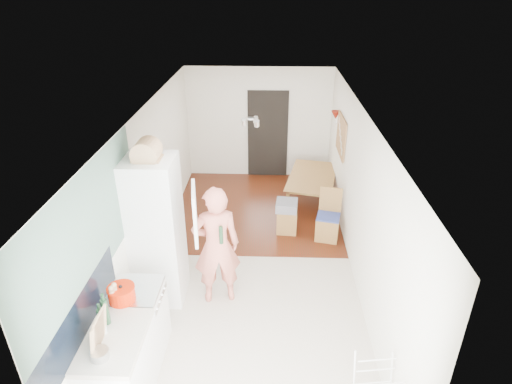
# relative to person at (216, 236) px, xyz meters

# --- Properties ---
(room_shell) EXTENTS (3.20, 7.00, 2.50)m
(room_shell) POSITION_rel_person_xyz_m (0.45, 0.84, 0.19)
(room_shell) COLOR white
(room_shell) RESTS_ON ground
(floor) EXTENTS (3.20, 7.00, 0.01)m
(floor) POSITION_rel_person_xyz_m (0.45, 0.84, -1.06)
(floor) COLOR beige
(floor) RESTS_ON ground
(wood_floor_overlay) EXTENTS (3.20, 3.30, 0.01)m
(wood_floor_overlay) POSITION_rel_person_xyz_m (0.45, 2.69, -1.05)
(wood_floor_overlay) COLOR #53180C
(wood_floor_overlay) RESTS_ON room_shell
(sage_wall_panel) EXTENTS (0.02, 3.00, 1.30)m
(sage_wall_panel) POSITION_rel_person_xyz_m (-1.14, -1.16, 0.79)
(sage_wall_panel) COLOR slate
(sage_wall_panel) RESTS_ON room_shell
(tile_splashback) EXTENTS (0.02, 1.90, 0.50)m
(tile_splashback) POSITION_rel_person_xyz_m (-1.14, -1.71, 0.09)
(tile_splashback) COLOR black
(tile_splashback) RESTS_ON room_shell
(doorway_recess) EXTENTS (0.90, 0.04, 2.00)m
(doorway_recess) POSITION_rel_person_xyz_m (0.65, 4.32, -0.06)
(doorway_recess) COLOR black
(doorway_recess) RESTS_ON room_shell
(base_cabinet) EXTENTS (0.60, 0.90, 0.86)m
(base_cabinet) POSITION_rel_person_xyz_m (-0.85, -1.71, -0.63)
(base_cabinet) COLOR white
(base_cabinet) RESTS_ON room_shell
(worktop) EXTENTS (0.62, 0.92, 0.06)m
(worktop) POSITION_rel_person_xyz_m (-0.85, -1.71, -0.17)
(worktop) COLOR beige
(worktop) RESTS_ON room_shell
(range_cooker) EXTENTS (0.60, 0.60, 0.88)m
(range_cooker) POSITION_rel_person_xyz_m (-0.85, -0.96, -0.62)
(range_cooker) COLOR white
(range_cooker) RESTS_ON room_shell
(cooker_top) EXTENTS (0.60, 0.60, 0.04)m
(cooker_top) POSITION_rel_person_xyz_m (-0.85, -0.96, -0.16)
(cooker_top) COLOR silver
(cooker_top) RESTS_ON room_shell
(fridge_housing) EXTENTS (0.66, 0.66, 2.15)m
(fridge_housing) POSITION_rel_person_xyz_m (-0.82, 0.06, 0.01)
(fridge_housing) COLOR white
(fridge_housing) RESTS_ON room_shell
(fridge_door) EXTENTS (0.14, 0.56, 0.70)m
(fridge_door) POSITION_rel_person_xyz_m (-0.21, -0.24, 0.49)
(fridge_door) COLOR white
(fridge_door) RESTS_ON room_shell
(fridge_interior) EXTENTS (0.02, 0.52, 0.66)m
(fridge_interior) POSITION_rel_person_xyz_m (-0.51, 0.06, 0.49)
(fridge_interior) COLOR white
(fridge_interior) RESTS_ON room_shell
(pinboard) EXTENTS (0.03, 0.90, 0.70)m
(pinboard) POSITION_rel_person_xyz_m (2.03, 2.74, 0.49)
(pinboard) COLOR tan
(pinboard) RESTS_ON room_shell
(pinboard_frame) EXTENTS (0.00, 0.94, 0.74)m
(pinboard_frame) POSITION_rel_person_xyz_m (2.01, 2.74, 0.49)
(pinboard_frame) COLOR olive
(pinboard_frame) RESTS_ON room_shell
(wall_sconce) EXTENTS (0.18, 0.18, 0.16)m
(wall_sconce) POSITION_rel_person_xyz_m (1.99, 3.39, 0.69)
(wall_sconce) COLOR maroon
(wall_sconce) RESTS_ON room_shell
(person) EXTENTS (0.87, 0.67, 2.12)m
(person) POSITION_rel_person_xyz_m (0.00, 0.00, 0.00)
(person) COLOR #DA7462
(person) RESTS_ON floor
(dining_table) EXTENTS (1.02, 1.50, 0.48)m
(dining_table) POSITION_rel_person_xyz_m (1.60, 3.07, -0.82)
(dining_table) COLOR olive
(dining_table) RESTS_ON floor
(dining_chair) EXTENTS (0.47, 0.47, 0.93)m
(dining_chair) POSITION_rel_person_xyz_m (1.75, 1.65, -0.60)
(dining_chair) COLOR olive
(dining_chair) RESTS_ON floor
(stool) EXTENTS (0.38, 0.38, 0.47)m
(stool) POSITION_rel_person_xyz_m (1.04, 1.85, -0.83)
(stool) COLOR olive
(stool) RESTS_ON floor
(grey_drape) EXTENTS (0.40, 0.40, 0.17)m
(grey_drape) POSITION_rel_person_xyz_m (1.02, 1.83, -0.51)
(grey_drape) COLOR slate
(grey_drape) RESTS_ON stool
(bread_bin) EXTENTS (0.38, 0.36, 0.19)m
(bread_bin) POSITION_rel_person_xyz_m (-0.82, 0.05, 1.18)
(bread_bin) COLOR tan
(bread_bin) RESTS_ON fridge_housing
(red_casserole) EXTENTS (0.36, 0.36, 0.18)m
(red_casserole) POSITION_rel_person_xyz_m (-0.93, -1.14, -0.05)
(red_casserole) COLOR red
(red_casserole) RESTS_ON cooker_top
(steel_pan) EXTENTS (0.22, 0.22, 0.09)m
(steel_pan) POSITION_rel_person_xyz_m (-0.88, -1.96, -0.10)
(steel_pan) COLOR silver
(steel_pan) RESTS_ON worktop
(held_bottle) EXTENTS (0.05, 0.05, 0.25)m
(held_bottle) POSITION_rel_person_xyz_m (0.09, -0.17, 0.13)
(held_bottle) COLOR #1B3A22
(held_bottle) RESTS_ON person
(bottle_a) EXTENTS (0.07, 0.07, 0.29)m
(bottle_a) POSITION_rel_person_xyz_m (-0.98, -1.62, 0.00)
(bottle_a) COLOR #1B3A22
(bottle_a) RESTS_ON worktop
(bottle_b) EXTENTS (0.08, 0.08, 0.31)m
(bottle_b) POSITION_rel_person_xyz_m (-0.97, -1.50, 0.01)
(bottle_b) COLOR #1B3A22
(bottle_b) RESTS_ON worktop
(bottle_c) EXTENTS (0.09, 0.09, 0.21)m
(bottle_c) POSITION_rel_person_xyz_m (-0.97, -1.65, -0.04)
(bottle_c) COLOR silver
(bottle_c) RESTS_ON worktop
(pepper_mill_front) EXTENTS (0.07, 0.07, 0.21)m
(pepper_mill_front) POSITION_rel_person_xyz_m (-1.00, -1.23, -0.04)
(pepper_mill_front) COLOR tan
(pepper_mill_front) RESTS_ON worktop
(pepper_mill_back) EXTENTS (0.06, 0.06, 0.21)m
(pepper_mill_back) POSITION_rel_person_xyz_m (-0.98, -1.18, -0.04)
(pepper_mill_back) COLOR tan
(pepper_mill_back) RESTS_ON worktop
(chopping_boards) EXTENTS (0.10, 0.29, 0.39)m
(chopping_boards) POSITION_rel_person_xyz_m (-0.92, -1.82, 0.05)
(chopping_boards) COLOR tan
(chopping_boards) RESTS_ON worktop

